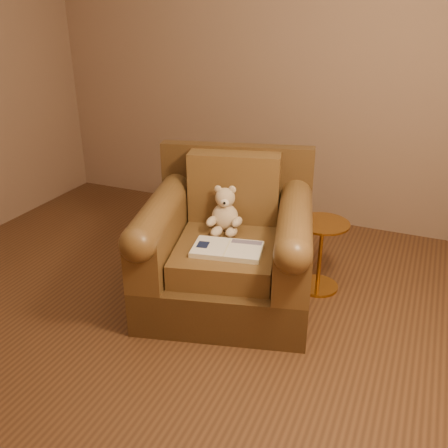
% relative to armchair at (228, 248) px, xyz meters
% --- Properties ---
extents(floor, '(4.00, 4.00, 0.00)m').
position_rel_armchair_xyz_m(floor, '(-0.31, -0.51, -0.36)').
color(floor, brown).
rests_on(floor, ground).
extents(room, '(4.02, 4.02, 2.71)m').
position_rel_armchair_xyz_m(room, '(-0.31, -0.51, 1.35)').
color(room, '#896A54').
rests_on(room, ground).
extents(armchair, '(1.26, 1.22, 0.94)m').
position_rel_armchair_xyz_m(armchair, '(0.00, 0.00, 0.00)').
color(armchair, '#493118').
rests_on(armchair, floor).
extents(teddy_bear, '(0.22, 0.26, 0.31)m').
position_rel_armchair_xyz_m(teddy_bear, '(-0.06, 0.07, 0.20)').
color(teddy_bear, '#CEB390').
rests_on(teddy_bear, armchair).
extents(guidebook, '(0.46, 0.32, 0.03)m').
position_rel_armchair_xyz_m(guidebook, '(0.08, -0.21, 0.10)').
color(guidebook, beige).
rests_on(guidebook, armchair).
extents(side_table, '(0.35, 0.35, 0.50)m').
position_rel_armchair_xyz_m(side_table, '(0.53, 0.34, -0.10)').
color(side_table, '#BA8533').
rests_on(side_table, floor).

